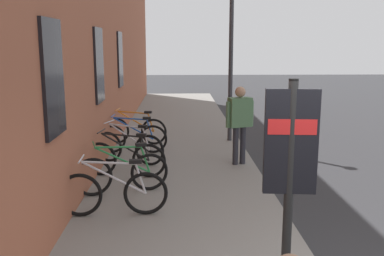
{
  "coord_description": "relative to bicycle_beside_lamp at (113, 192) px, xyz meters",
  "views": [
    {
      "loc": [
        -3.96,
        1.78,
        2.87
      ],
      "look_at": [
        2.82,
        1.56,
        1.54
      ],
      "focal_mm": 40.47,
      "sensor_mm": 36.0,
      "label": 1
    }
  ],
  "objects": [
    {
      "name": "pedestrian_by_facade",
      "position": [
        2.97,
        -2.45,
        0.71
      ],
      "size": [
        0.4,
        0.65,
        1.8
      ],
      "color": "#26262D",
      "rests_on": "sidewalk_pavement"
    },
    {
      "name": "transit_info_sign",
      "position": [
        -2.36,
        -2.21,
        1.21
      ],
      "size": [
        0.13,
        0.55,
        2.4
      ],
      "color": "black",
      "rests_on": "sidewalk_pavement"
    },
    {
      "name": "sidewalk_pavement",
      "position": [
        5.3,
        -1.08,
        -0.45
      ],
      "size": [
        24.0,
        3.5,
        0.12
      ],
      "primitive_type": "cube",
      "color": "gray",
      "rests_on": "ground"
    },
    {
      "name": "street_lamp",
      "position": [
        5.46,
        -2.53,
        2.66
      ],
      "size": [
        0.28,
        0.28,
        5.13
      ],
      "color": "#333338",
      "rests_on": "sidewalk_pavement"
    },
    {
      "name": "bicycle_far_end",
      "position": [
        3.1,
        0.1,
        0.0
      ],
      "size": [
        0.72,
        1.69,
        0.97
      ],
      "color": "black",
      "rests_on": "sidewalk_pavement"
    },
    {
      "name": "bicycle_nearest_sign",
      "position": [
        5.08,
        0.13,
        0.0
      ],
      "size": [
        0.48,
        1.76,
        0.97
      ],
      "color": "black",
      "rests_on": "sidewalk_pavement"
    },
    {
      "name": "bicycle_beside_lamp",
      "position": [
        0.0,
        0.0,
        0.0
      ],
      "size": [
        0.48,
        1.77,
        0.97
      ],
      "color": "black",
      "rests_on": "sidewalk_pavement"
    },
    {
      "name": "ground",
      "position": [
        3.3,
        -3.83,
        -0.51
      ],
      "size": [
        60.0,
        60.0,
        0.0
      ],
      "primitive_type": "plane",
      "color": "#2D2D30"
    },
    {
      "name": "bicycle_leaning_wall",
      "position": [
        2.09,
        0.07,
        0.0
      ],
      "size": [
        0.49,
        1.76,
        0.97
      ],
      "color": "black",
      "rests_on": "sidewalk_pavement"
    },
    {
      "name": "bicycle_under_window",
      "position": [
        4.09,
        0.1,
        0.0
      ],
      "size": [
        0.48,
        1.77,
        0.97
      ],
      "color": "black",
      "rests_on": "sidewalk_pavement"
    },
    {
      "name": "bicycle_end_of_row",
      "position": [
        1.07,
        -0.0,
        0.0
      ],
      "size": [
        0.63,
        1.72,
        0.97
      ],
      "color": "black",
      "rests_on": "sidewalk_pavement"
    }
  ]
}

